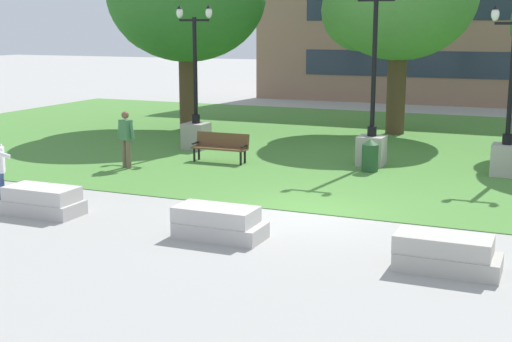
{
  "coord_description": "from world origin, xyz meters",
  "views": [
    {
      "loc": [
        5.12,
        -14.99,
        4.21
      ],
      "look_at": [
        -0.68,
        -1.4,
        1.2
      ],
      "focal_mm": 50.0,
      "sensor_mm": 36.0,
      "label": 1
    }
  ],
  "objects_px": {
    "concrete_block_center": "(43,201)",
    "trash_bin": "(370,155)",
    "concrete_block_left": "(218,223)",
    "lamp_post_right": "(507,142)",
    "concrete_block_right": "(446,254)",
    "skateboard": "(3,202)",
    "park_bench_near_left": "(221,145)",
    "lamp_post_left": "(372,130)",
    "lamp_post_center": "(196,120)",
    "person_bystander_near_lawn": "(126,136)"
  },
  "relations": [
    {
      "from": "person_bystander_near_lawn",
      "to": "trash_bin",
      "type": "bearing_deg",
      "value": 19.06
    },
    {
      "from": "skateboard",
      "to": "person_bystander_near_lawn",
      "type": "distance_m",
      "value": 5.05
    },
    {
      "from": "lamp_post_center",
      "to": "lamp_post_left",
      "type": "bearing_deg",
      "value": -4.57
    },
    {
      "from": "lamp_post_right",
      "to": "lamp_post_center",
      "type": "height_order",
      "value": "lamp_post_center"
    },
    {
      "from": "concrete_block_right",
      "to": "skateboard",
      "type": "bearing_deg",
      "value": 176.76
    },
    {
      "from": "park_bench_near_left",
      "to": "lamp_post_left",
      "type": "xyz_separation_m",
      "value": [
        4.48,
        1.32,
        0.57
      ]
    },
    {
      "from": "concrete_block_left",
      "to": "lamp_post_center",
      "type": "relative_size",
      "value": 0.37
    },
    {
      "from": "concrete_block_left",
      "to": "lamp_post_left",
      "type": "xyz_separation_m",
      "value": [
        0.97,
        8.67,
        0.8
      ]
    },
    {
      "from": "person_bystander_near_lawn",
      "to": "concrete_block_left",
      "type": "bearing_deg",
      "value": -43.29
    },
    {
      "from": "concrete_block_center",
      "to": "park_bench_near_left",
      "type": "height_order",
      "value": "park_bench_near_left"
    },
    {
      "from": "concrete_block_center",
      "to": "trash_bin",
      "type": "height_order",
      "value": "trash_bin"
    },
    {
      "from": "lamp_post_left",
      "to": "trash_bin",
      "type": "xyz_separation_m",
      "value": [
        0.2,
        -0.96,
        -0.61
      ]
    },
    {
      "from": "park_bench_near_left",
      "to": "concrete_block_center",
      "type": "bearing_deg",
      "value": -97.71
    },
    {
      "from": "trash_bin",
      "to": "lamp_post_left",
      "type": "bearing_deg",
      "value": 101.94
    },
    {
      "from": "concrete_block_left",
      "to": "lamp_post_right",
      "type": "height_order",
      "value": "lamp_post_right"
    },
    {
      "from": "concrete_block_center",
      "to": "lamp_post_left",
      "type": "bearing_deg",
      "value": 57.51
    },
    {
      "from": "concrete_block_center",
      "to": "lamp_post_left",
      "type": "xyz_separation_m",
      "value": [
        5.46,
        8.58,
        0.8
      ]
    },
    {
      "from": "concrete_block_left",
      "to": "lamp_post_center",
      "type": "distance_m",
      "value": 10.64
    },
    {
      "from": "concrete_block_left",
      "to": "trash_bin",
      "type": "relative_size",
      "value": 1.9
    },
    {
      "from": "lamp_post_left",
      "to": "concrete_block_left",
      "type": "bearing_deg",
      "value": -96.4
    },
    {
      "from": "concrete_block_left",
      "to": "skateboard",
      "type": "height_order",
      "value": "concrete_block_left"
    },
    {
      "from": "concrete_block_left",
      "to": "person_bystander_near_lawn",
      "type": "relative_size",
      "value": 1.07
    },
    {
      "from": "trash_bin",
      "to": "concrete_block_left",
      "type": "bearing_deg",
      "value": -98.67
    },
    {
      "from": "park_bench_near_left",
      "to": "lamp_post_right",
      "type": "height_order",
      "value": "lamp_post_right"
    },
    {
      "from": "concrete_block_right",
      "to": "lamp_post_right",
      "type": "distance_m",
      "value": 8.88
    },
    {
      "from": "concrete_block_center",
      "to": "lamp_post_right",
      "type": "relative_size",
      "value": 0.38
    },
    {
      "from": "skateboard",
      "to": "lamp_post_right",
      "type": "xyz_separation_m",
      "value": [
        10.8,
        8.26,
        0.91
      ]
    },
    {
      "from": "lamp_post_right",
      "to": "person_bystander_near_lawn",
      "type": "xyz_separation_m",
      "value": [
        -10.56,
        -3.29,
        -0.01
      ]
    },
    {
      "from": "park_bench_near_left",
      "to": "lamp_post_center",
      "type": "height_order",
      "value": "lamp_post_center"
    },
    {
      "from": "park_bench_near_left",
      "to": "person_bystander_near_lawn",
      "type": "xyz_separation_m",
      "value": [
        -2.17,
        -2.01,
        0.45
      ]
    },
    {
      "from": "skateboard",
      "to": "park_bench_near_left",
      "type": "relative_size",
      "value": 0.55
    },
    {
      "from": "park_bench_near_left",
      "to": "lamp_post_center",
      "type": "xyz_separation_m",
      "value": [
        -1.83,
        1.82,
        0.48
      ]
    },
    {
      "from": "concrete_block_right",
      "to": "lamp_post_center",
      "type": "xyz_separation_m",
      "value": [
        -9.87,
        9.39,
        0.71
      ]
    },
    {
      "from": "park_bench_near_left",
      "to": "lamp_post_right",
      "type": "relative_size",
      "value": 0.38
    },
    {
      "from": "park_bench_near_left",
      "to": "lamp_post_right",
      "type": "bearing_deg",
      "value": 8.7
    },
    {
      "from": "skateboard",
      "to": "person_bystander_near_lawn",
      "type": "relative_size",
      "value": 0.58
    },
    {
      "from": "lamp_post_center",
      "to": "concrete_block_center",
      "type": "bearing_deg",
      "value": -84.67
    },
    {
      "from": "concrete_block_center",
      "to": "concrete_block_right",
      "type": "distance_m",
      "value": 9.03
    },
    {
      "from": "concrete_block_right",
      "to": "skateboard",
      "type": "relative_size",
      "value": 1.83
    },
    {
      "from": "concrete_block_left",
      "to": "park_bench_near_left",
      "type": "height_order",
      "value": "park_bench_near_left"
    },
    {
      "from": "skateboard",
      "to": "lamp_post_right",
      "type": "distance_m",
      "value": 13.63
    },
    {
      "from": "lamp_post_right",
      "to": "person_bystander_near_lawn",
      "type": "bearing_deg",
      "value": -162.69
    },
    {
      "from": "park_bench_near_left",
      "to": "lamp_post_center",
      "type": "bearing_deg",
      "value": 135.11
    },
    {
      "from": "trash_bin",
      "to": "concrete_block_center",
      "type": "bearing_deg",
      "value": -126.63
    },
    {
      "from": "lamp_post_left",
      "to": "lamp_post_right",
      "type": "relative_size",
      "value": 1.14
    },
    {
      "from": "person_bystander_near_lawn",
      "to": "skateboard",
      "type": "bearing_deg",
      "value": -92.81
    },
    {
      "from": "concrete_block_center",
      "to": "lamp_post_center",
      "type": "relative_size",
      "value": 0.37
    },
    {
      "from": "concrete_block_right",
      "to": "lamp_post_right",
      "type": "height_order",
      "value": "lamp_post_right"
    },
    {
      "from": "concrete_block_center",
      "to": "concrete_block_left",
      "type": "relative_size",
      "value": 0.99
    },
    {
      "from": "lamp_post_left",
      "to": "trash_bin",
      "type": "height_order",
      "value": "lamp_post_left"
    }
  ]
}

